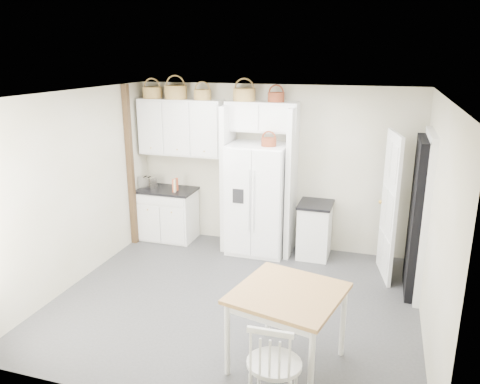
% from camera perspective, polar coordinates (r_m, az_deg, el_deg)
% --- Properties ---
extents(floor, '(4.50, 4.50, 0.00)m').
position_cam_1_polar(floor, '(6.16, -0.61, -13.08)').
color(floor, '#363636').
rests_on(floor, ground).
extents(ceiling, '(4.50, 4.50, 0.00)m').
position_cam_1_polar(ceiling, '(5.38, -0.69, 11.78)').
color(ceiling, white).
rests_on(ceiling, wall_back).
extents(wall_back, '(4.50, 0.00, 4.50)m').
position_cam_1_polar(wall_back, '(7.49, 4.07, 3.01)').
color(wall_back, '#B3AC88').
rests_on(wall_back, floor).
extents(wall_left, '(0.00, 4.00, 4.00)m').
position_cam_1_polar(wall_left, '(6.65, -19.41, 0.36)').
color(wall_left, '#B3AC88').
rests_on(wall_left, floor).
extents(wall_right, '(0.00, 4.00, 4.00)m').
position_cam_1_polar(wall_right, '(5.42, 22.66, -3.58)').
color(wall_right, '#B3AC88').
rests_on(wall_right, floor).
extents(refrigerator, '(0.89, 0.72, 1.73)m').
position_cam_1_polar(refrigerator, '(7.31, 2.21, -0.84)').
color(refrigerator, white).
rests_on(refrigerator, floor).
extents(base_cab_left, '(0.90, 0.57, 0.84)m').
position_cam_1_polar(base_cab_left, '(8.04, -8.74, -2.76)').
color(base_cab_left, white).
rests_on(base_cab_left, floor).
extents(base_cab_right, '(0.47, 0.56, 0.82)m').
position_cam_1_polar(base_cab_right, '(7.35, 9.07, -4.70)').
color(base_cab_right, white).
rests_on(base_cab_right, floor).
extents(dining_table, '(1.18, 1.18, 0.82)m').
position_cam_1_polar(dining_table, '(4.88, 5.76, -16.21)').
color(dining_table, brown).
rests_on(dining_table, floor).
extents(windsor_chair, '(0.49, 0.45, 0.98)m').
position_cam_1_polar(windsor_chair, '(4.28, 4.18, -20.14)').
color(windsor_chair, white).
rests_on(windsor_chair, floor).
extents(counter_left, '(0.94, 0.61, 0.04)m').
position_cam_1_polar(counter_left, '(7.91, -8.88, 0.23)').
color(counter_left, black).
rests_on(counter_left, base_cab_left).
extents(counter_right, '(0.51, 0.60, 0.04)m').
position_cam_1_polar(counter_right, '(7.20, 9.22, -1.51)').
color(counter_right, black).
rests_on(counter_right, base_cab_right).
extents(toaster, '(0.32, 0.24, 0.19)m').
position_cam_1_polar(toaster, '(7.99, -11.22, 1.14)').
color(toaster, silver).
rests_on(toaster, counter_left).
extents(cookbook_red, '(0.04, 0.15, 0.21)m').
position_cam_1_polar(cookbook_red, '(7.72, -7.90, 0.85)').
color(cookbook_red, '#BF4625').
rests_on(cookbook_red, counter_left).
extents(cookbook_cream, '(0.06, 0.15, 0.21)m').
position_cam_1_polar(cookbook_cream, '(7.72, -7.90, 0.85)').
color(cookbook_cream, beige).
rests_on(cookbook_cream, counter_left).
extents(basket_upper_a, '(0.32, 0.32, 0.18)m').
position_cam_1_polar(basket_upper_a, '(7.85, -10.64, 11.82)').
color(basket_upper_a, olive).
rests_on(basket_upper_a, upper_cabinet).
extents(basket_upper_b, '(0.36, 0.36, 0.21)m').
position_cam_1_polar(basket_upper_b, '(7.67, -7.85, 11.96)').
color(basket_upper_b, olive).
rests_on(basket_upper_b, upper_cabinet).
extents(basket_upper_c, '(0.28, 0.28, 0.16)m').
position_cam_1_polar(basket_upper_c, '(7.49, -4.60, 11.75)').
color(basket_upper_c, olive).
rests_on(basket_upper_c, upper_cabinet).
extents(basket_bridge_a, '(0.34, 0.34, 0.19)m').
position_cam_1_polar(basket_bridge_a, '(7.26, 0.53, 11.78)').
color(basket_bridge_a, olive).
rests_on(basket_bridge_a, bridge_cabinet).
extents(basket_bridge_b, '(0.25, 0.25, 0.14)m').
position_cam_1_polar(basket_bridge_b, '(7.14, 4.43, 11.45)').
color(basket_bridge_b, brown).
rests_on(basket_bridge_b, bridge_cabinet).
extents(basket_fridge_b, '(0.23, 0.23, 0.12)m').
position_cam_1_polar(basket_fridge_b, '(6.95, 3.53, 6.09)').
color(basket_fridge_b, brown).
rests_on(basket_fridge_b, refrigerator).
extents(upper_cabinet, '(1.40, 0.34, 0.90)m').
position_cam_1_polar(upper_cabinet, '(7.70, -7.17, 7.83)').
color(upper_cabinet, white).
rests_on(upper_cabinet, wall_back).
extents(bridge_cabinet, '(1.12, 0.34, 0.45)m').
position_cam_1_polar(bridge_cabinet, '(7.22, 2.71, 9.17)').
color(bridge_cabinet, white).
rests_on(bridge_cabinet, wall_back).
extents(fridge_panel_left, '(0.08, 0.60, 2.30)m').
position_cam_1_polar(fridge_panel_left, '(7.43, -1.45, 1.73)').
color(fridge_panel_left, white).
rests_on(fridge_panel_left, floor).
extents(fridge_panel_right, '(0.08, 0.60, 2.30)m').
position_cam_1_polar(fridge_panel_right, '(7.17, 6.29, 1.10)').
color(fridge_panel_right, white).
rests_on(fridge_panel_right, floor).
extents(trim_post, '(0.09, 0.09, 2.60)m').
position_cam_1_polar(trim_post, '(7.71, -13.23, 2.99)').
color(trim_post, black).
rests_on(trim_post, floor).
extents(doorway_void, '(0.18, 0.85, 2.05)m').
position_cam_1_polar(doorway_void, '(6.44, 20.90, -2.88)').
color(doorway_void, black).
rests_on(doorway_void, floor).
extents(door_slab, '(0.21, 0.79, 2.05)m').
position_cam_1_polar(door_slab, '(6.74, 17.72, -1.72)').
color(door_slab, white).
rests_on(door_slab, floor).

